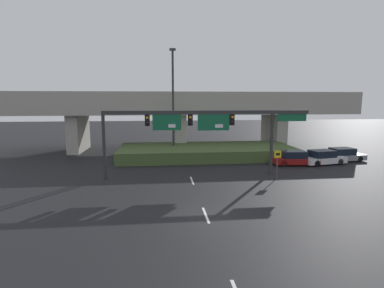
# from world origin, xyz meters

# --- Properties ---
(ground_plane) EXTENTS (160.00, 160.00, 0.00)m
(ground_plane) POSITION_xyz_m (0.00, 0.00, 0.00)
(ground_plane) COLOR black
(lane_markings) EXTENTS (0.14, 39.91, 0.01)m
(lane_markings) POSITION_xyz_m (0.00, 11.61, 0.00)
(lane_markings) COLOR silver
(lane_markings) RESTS_ON ground
(signal_gantry) EXTENTS (17.70, 0.44, 5.69)m
(signal_gantry) POSITION_xyz_m (1.07, 9.22, 4.68)
(signal_gantry) COLOR #2D2D30
(signal_gantry) RESTS_ON ground
(speed_limit_sign) EXTENTS (0.60, 0.11, 2.45)m
(speed_limit_sign) POSITION_xyz_m (7.16, 7.68, 1.60)
(speed_limit_sign) COLOR #4C4C4C
(speed_limit_sign) RESTS_ON ground
(highway_light_pole_near) EXTENTS (0.70, 0.36, 12.24)m
(highway_light_pole_near) POSITION_xyz_m (-1.04, 18.57, 6.49)
(highway_light_pole_near) COLOR #2D2D30
(highway_light_pole_near) RESTS_ON ground
(overpass_bridge) EXTENTS (46.09, 7.90, 7.55)m
(overpass_bridge) POSITION_xyz_m (-0.00, 23.85, 5.23)
(overpass_bridge) COLOR #A39E93
(overpass_bridge) RESTS_ON ground
(grass_embankment) EXTENTS (19.74, 8.04, 1.27)m
(grass_embankment) POSITION_xyz_m (2.72, 17.79, 0.63)
(grass_embankment) COLOR #42562D
(grass_embankment) RESTS_ON ground
(parked_sedan_near_right) EXTENTS (4.66, 2.15, 1.44)m
(parked_sedan_near_right) POSITION_xyz_m (11.04, 12.75, 0.66)
(parked_sedan_near_right) COLOR maroon
(parked_sedan_near_right) RESTS_ON ground
(parked_sedan_mid_right) EXTENTS (4.81, 2.61, 1.46)m
(parked_sedan_mid_right) POSITION_xyz_m (14.08, 12.75, 0.67)
(parked_sedan_mid_right) COLOR silver
(parked_sedan_mid_right) RESTS_ON ground
(parked_sedan_far_right) EXTENTS (4.65, 2.28, 1.44)m
(parked_sedan_far_right) POSITION_xyz_m (17.08, 13.98, 0.66)
(parked_sedan_far_right) COLOR gray
(parked_sedan_far_right) RESTS_ON ground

